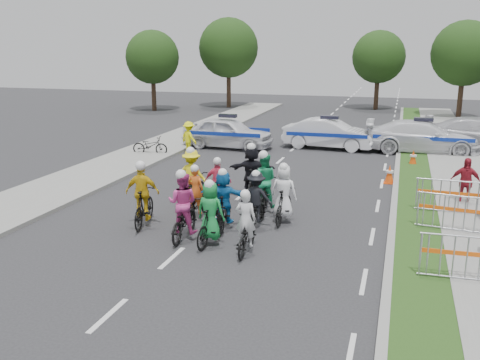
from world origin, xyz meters
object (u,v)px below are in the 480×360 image
(barrier_1, at_px, (454,215))
(parked_bike, at_px, (150,146))
(rider_5, at_px, (224,203))
(rider_11, at_px, (252,176))
(rider_6, at_px, (196,200))
(tree_1, at_px, (465,53))
(rider_4, at_px, (256,205))
(barrier_2, at_px, (449,198))
(rider_3, at_px, (143,201))
(rider_0, at_px, (246,231))
(tree_0, at_px, (152,57))
(spectator_2, at_px, (465,182))
(barrier_0, at_px, (467,261))
(tree_3, at_px, (229,48))
(rider_10, at_px, (192,182))
(police_car_1, at_px, (329,134))
(rider_2, at_px, (183,213))
(police_car_0, at_px, (228,133))
(marshal_hiviz, at_px, (189,137))
(tree_4, at_px, (379,57))
(cone_1, at_px, (413,158))
(rider_7, at_px, (284,199))
(rider_1, at_px, (211,219))
(rider_8, at_px, (264,189))
(cone_0, at_px, (389,174))

(barrier_1, bearing_deg, parked_bike, 149.39)
(rider_5, relative_size, rider_11, 0.90)
(rider_6, distance_m, tree_1, 28.82)
(rider_4, xyz_separation_m, barrier_2, (5.34, 2.75, -0.10))
(rider_3, bearing_deg, rider_0, 151.22)
(tree_1, bearing_deg, tree_0, -175.03)
(rider_3, distance_m, tree_1, 30.22)
(barrier_2, xyz_separation_m, tree_0, (-20.70, 22.40, 3.63))
(spectator_2, xyz_separation_m, barrier_0, (-0.54, -6.35, -0.24))
(barrier_0, bearing_deg, rider_5, 161.73)
(rider_3, distance_m, tree_3, 31.12)
(rider_10, xyz_separation_m, police_car_1, (2.91, 11.19, 0.01))
(rider_2, xyz_separation_m, police_car_0, (-2.98, 12.89, 0.07))
(spectator_2, bearing_deg, rider_4, -140.95)
(spectator_2, height_order, barrier_1, spectator_2)
(marshal_hiviz, relative_size, tree_0, 0.24)
(tree_3, distance_m, tree_4, 12.19)
(barrier_1, bearing_deg, police_car_1, 113.10)
(rider_2, height_order, police_car_1, rider_2)
(rider_3, bearing_deg, cone_1, -135.92)
(rider_0, height_order, tree_1, tree_1)
(barrier_1, xyz_separation_m, tree_3, (-15.70, 28.16, 4.33))
(marshal_hiviz, height_order, tree_3, tree_3)
(spectator_2, bearing_deg, tree_4, 103.82)
(rider_7, height_order, spectator_2, rider_7)
(rider_1, height_order, police_car_0, rider_1)
(rider_5, xyz_separation_m, rider_10, (-1.73, 1.90, 0.00))
(rider_4, distance_m, rider_10, 3.04)
(rider_1, distance_m, rider_3, 2.51)
(rider_0, relative_size, tree_0, 0.26)
(rider_11, relative_size, police_car_1, 0.43)
(rider_0, bearing_deg, rider_3, -20.94)
(rider_4, bearing_deg, rider_6, -7.55)
(rider_8, bearing_deg, tree_3, -77.88)
(rider_4, height_order, barrier_1, rider_4)
(rider_10, xyz_separation_m, tree_1, (10.24, 25.57, 3.79))
(barrier_2, xyz_separation_m, cone_0, (-1.85, 3.59, -0.22))
(rider_6, bearing_deg, cone_0, -121.73)
(cone_0, xyz_separation_m, tree_0, (-18.85, 18.81, 3.85))
(cone_0, relative_size, tree_0, 0.11)
(rider_2, height_order, tree_3, tree_3)
(rider_2, xyz_separation_m, rider_3, (-1.49, 0.62, 0.03))
(barrier_2, xyz_separation_m, tree_3, (-15.70, 26.40, 4.33))
(rider_0, bearing_deg, rider_4, -85.08)
(rider_2, height_order, cone_1, rider_2)
(marshal_hiviz, distance_m, tree_0, 18.51)
(tree_1, relative_size, tree_4, 1.08)
(rider_11, height_order, barrier_2, rider_11)
(barrier_0, xyz_separation_m, parked_bike, (-12.93, 11.01, -0.12))
(rider_6, bearing_deg, police_car_1, -90.23)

